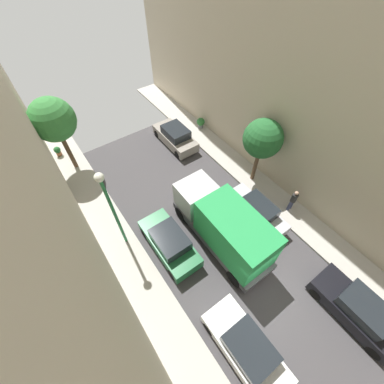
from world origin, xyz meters
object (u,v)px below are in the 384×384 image
(parked_car_right_3, at_px, (175,136))
(delivery_truck, at_px, (224,226))
(potted_plant_4, at_px, (58,151))
(pedestrian, at_px, (293,200))
(potted_plant_3, at_px, (201,122))
(parked_car_left_2, at_px, (246,348))
(parked_car_left_3, at_px, (170,242))
(parked_car_right_2, at_px, (255,212))
(street_tree_1, at_px, (263,139))
(street_tree_0, at_px, (53,120))
(parked_car_right_1, at_px, (357,309))
(lamp_post, at_px, (110,203))

(parked_car_right_3, xyz_separation_m, delivery_truck, (-2.70, -9.08, 1.07))
(potted_plant_4, bearing_deg, delivery_truck, -67.12)
(pedestrian, relative_size, potted_plant_3, 1.90)
(parked_car_left_2, relative_size, parked_car_left_3, 1.00)
(delivery_truck, bearing_deg, parked_car_right_2, 1.64)
(delivery_truck, distance_m, potted_plant_4, 14.22)
(parked_car_left_2, height_order, street_tree_1, street_tree_1)
(delivery_truck, height_order, street_tree_0, street_tree_0)
(street_tree_1, bearing_deg, parked_car_left_2, -136.02)
(delivery_truck, bearing_deg, pedestrian, -8.70)
(parked_car_right_2, xyz_separation_m, parked_car_right_3, (0.00, 9.00, 0.00))
(parked_car_right_1, bearing_deg, pedestrian, 68.62)
(parked_car_left_2, xyz_separation_m, street_tree_0, (-2.18, 15.96, 3.47))
(delivery_truck, bearing_deg, parked_car_left_3, 152.43)
(parked_car_right_2, height_order, delivery_truck, delivery_truck)
(parked_car_left_2, distance_m, parked_car_right_2, 7.31)
(potted_plant_4, distance_m, lamp_post, 10.38)
(potted_plant_3, height_order, potted_plant_4, potted_plant_3)
(lamp_post, bearing_deg, potted_plant_4, 95.30)
(parked_car_right_1, distance_m, pedestrian, 6.46)
(potted_plant_4, bearing_deg, potted_plant_3, -18.02)
(parked_car_right_3, xyz_separation_m, potted_plant_4, (-8.21, 3.97, -0.15))
(parked_car_right_1, height_order, pedestrian, pedestrian)
(lamp_post, bearing_deg, parked_car_right_1, -54.02)
(potted_plant_3, distance_m, lamp_post, 12.31)
(parked_car_right_3, distance_m, street_tree_1, 7.52)
(parked_car_right_1, bearing_deg, street_tree_0, 112.97)
(parked_car_left_2, bearing_deg, potted_plant_4, 98.91)
(parked_car_left_3, bearing_deg, delivery_truck, -27.57)
(parked_car_left_3, height_order, street_tree_0, street_tree_0)
(street_tree_0, bearing_deg, parked_car_right_2, -55.48)
(parked_car_right_3, xyz_separation_m, lamp_post, (-7.30, -5.81, 3.21))
(pedestrian, height_order, street_tree_1, street_tree_1)
(parked_car_right_1, bearing_deg, lamp_post, 125.98)
(parked_car_right_1, xyz_separation_m, lamp_post, (-7.30, 10.06, 3.21))
(street_tree_0, bearing_deg, pedestrian, -50.09)
(parked_car_left_3, xyz_separation_m, pedestrian, (7.75, -2.18, 0.35))
(potted_plant_4, bearing_deg, pedestrian, -52.63)
(parked_car_left_3, xyz_separation_m, lamp_post, (-1.90, 1.87, 3.21))
(street_tree_0, xyz_separation_m, potted_plant_4, (-0.63, 1.95, -3.63))
(parked_car_right_1, height_order, street_tree_0, street_tree_0)
(street_tree_1, xyz_separation_m, lamp_post, (-9.59, 0.71, 0.24))
(pedestrian, distance_m, lamp_post, 10.85)
(pedestrian, height_order, potted_plant_3, pedestrian)
(parked_car_right_1, distance_m, parked_car_right_2, 6.86)
(parked_car_right_3, height_order, pedestrian, pedestrian)
(parked_car_right_2, xyz_separation_m, street_tree_1, (2.29, 2.49, 2.97))
(parked_car_left_3, relative_size, pedestrian, 2.44)
(pedestrian, height_order, potted_plant_4, pedestrian)
(delivery_truck, height_order, potted_plant_3, delivery_truck)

